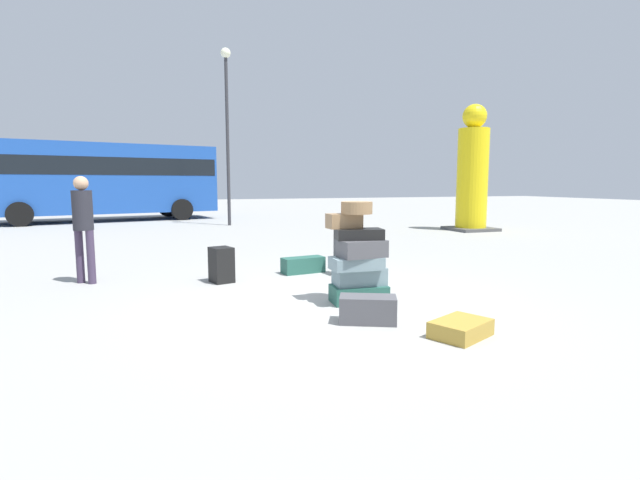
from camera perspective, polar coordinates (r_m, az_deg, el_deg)
The scene contains 11 objects.
ground_plane at distance 6.33m, azimuth 0.64°, elevation -7.56°, with size 80.00×80.00×0.00m, color #9E9E99.
suitcase_tower at distance 6.21m, azimuth 4.61°, elevation -2.41°, with size 0.79×0.55×1.34m.
suitcase_black_foreground_far at distance 7.69m, azimuth -11.86°, elevation -2.96°, with size 0.31×0.36×0.56m, color black.
suitcase_charcoal_left_side at distance 5.43m, azimuth 5.82°, elevation -8.37°, with size 0.64×0.32×0.31m, color #4C4C51.
suitcase_charcoal_upright_blue at distance 8.09m, azimuth 2.82°, elevation -2.05°, with size 0.17×0.40×0.64m, color #4C4C51.
suitcase_tan_right_side at distance 5.16m, azimuth 16.69°, elevation -10.24°, with size 0.61×0.44×0.17m, color #B28C33.
suitcase_teal_behind_tower at distance 8.33m, azimuth -2.07°, elevation -3.05°, with size 0.75×0.30×0.28m, color #26594C.
person_bearded_onlooker at distance 8.23m, azimuth -26.79°, elevation 2.20°, with size 0.30×0.30×1.69m.
yellow_dummy_statue at distance 16.50m, azimuth 17.99°, elevation 7.50°, with size 1.41×1.41×4.13m.
parked_bus at distance 21.63m, azimuth -24.95°, elevation 6.97°, with size 9.34×4.29×3.15m.
lamp_post at distance 18.07m, azimuth -11.22°, elevation 14.98°, with size 0.36×0.36×6.40m.
Camera 1 is at (-2.08, -5.76, 1.59)m, focal length 26.40 mm.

